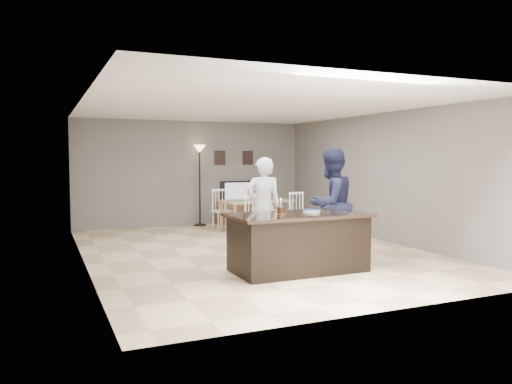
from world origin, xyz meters
name	(u,v)px	position (x,y,z in m)	size (l,w,h in m)	color
floor	(253,251)	(0.00, 0.00, 0.00)	(8.00, 8.00, 0.00)	#DABD8C
room_shell	(253,162)	(0.00, 0.00, 1.68)	(8.00, 8.00, 8.00)	slate
kitchen_island	(298,242)	(0.00, -1.80, 0.45)	(2.15, 1.10, 0.90)	black
tv_console	(239,212)	(1.20, 3.77, 0.30)	(1.20, 0.40, 0.60)	brown
television	(238,191)	(1.20, 3.84, 0.86)	(0.91, 0.12, 0.53)	black
tv_screen_glow	(239,191)	(1.20, 3.76, 0.87)	(0.78, 0.78, 0.00)	#CF6317
picture_frames	(234,158)	(1.15, 3.98, 1.75)	(1.10, 0.02, 0.38)	black
doorway	(100,199)	(-2.99, -2.30, 1.26)	(0.00, 2.10, 2.65)	black
woman	(263,207)	(0.01, -0.45, 0.88)	(0.64, 0.42, 1.76)	silver
man	(331,204)	(0.93, -1.25, 0.96)	(0.93, 0.73, 1.92)	#1A1D3A
birthday_cake	(281,210)	(-0.28, -1.75, 0.96)	(0.15, 0.15, 0.23)	gold
plate_stack	(312,211)	(0.28, -1.71, 0.92)	(0.28, 0.28, 0.04)	white
dining_table	(256,206)	(1.01, 2.18, 0.63)	(1.69, 1.94, 0.99)	#AA7F5C
floor_lamp	(200,163)	(0.13, 3.79, 1.61)	(0.31, 0.31, 2.08)	black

